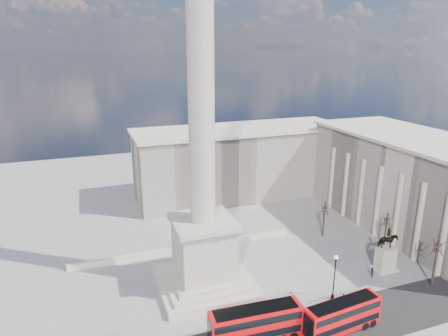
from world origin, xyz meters
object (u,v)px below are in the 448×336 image
red_bus_c (343,316)px  equestrian_statue (386,256)px  red_bus_b (256,324)px  pedestrian_crossing (292,302)px  pedestrian_standing (372,273)px  pedestrian_walking (344,299)px  victorian_lamp (335,273)px  nelsons_column (203,206)px

red_bus_c → equestrian_statue: 18.37m
red_bus_c → red_bus_b: bearing=164.2°
red_bus_b → pedestrian_crossing: red_bus_b is taller
red_bus_c → equestrian_statue: size_ratio=1.42×
red_bus_c → pedestrian_crossing: 7.68m
pedestrian_standing → pedestrian_crossing: pedestrian_standing is taller
red_bus_b → pedestrian_walking: red_bus_b is taller
pedestrian_standing → pedestrian_crossing: 15.69m
red_bus_c → pedestrian_standing: bearing=31.3°
red_bus_b → red_bus_c: 11.33m
red_bus_b → equestrian_statue: bearing=20.0°
victorian_lamp → pedestrian_walking: size_ratio=3.95×
victorian_lamp → pedestrian_standing: 9.92m
nelsons_column → pedestrian_walking: (17.10, -11.50, -12.03)m
nelsons_column → red_bus_b: size_ratio=4.26×
equestrian_statue → pedestrian_walking: (-11.83, -5.47, -1.72)m
red_bus_c → victorian_lamp: victorian_lamp is taller
red_bus_c → equestrian_statue: equestrian_statue is taller
nelsons_column → red_bus_b: bearing=-80.3°
red_bus_c → pedestrian_walking: red_bus_c is taller
pedestrian_standing → pedestrian_walking: bearing=-12.7°
pedestrian_crossing → pedestrian_walking: bearing=-153.4°
red_bus_c → pedestrian_standing: 14.97m
equestrian_statue → pedestrian_standing: 4.03m
victorian_lamp → red_bus_c: bearing=-115.2°
nelsons_column → red_bus_c: bearing=-49.9°
red_bus_c → pedestrian_walking: size_ratio=6.12×
red_bus_b → pedestrian_crossing: size_ratio=7.67×
pedestrian_walking → nelsons_column: bearing=116.1°
pedestrian_crossing → pedestrian_standing: bearing=-128.8°
nelsons_column → red_bus_c: size_ratio=4.60×
pedestrian_walking → pedestrian_standing: (8.37, 4.37, -0.03)m
red_bus_c → pedestrian_walking: bearing=46.5°
red_bus_c → nelsons_column: bearing=124.6°
victorian_lamp → pedestrian_standing: victorian_lamp is taller
victorian_lamp → pedestrian_walking: (0.61, -1.70, -3.23)m
victorian_lamp → equestrian_statue: equestrian_statue is taller
nelsons_column → red_bus_b: nelsons_column is taller
red_bus_b → victorian_lamp: 14.80m
nelsons_column → equestrian_statue: (28.93, -6.03, -10.31)m
pedestrian_walking → victorian_lamp: bearing=79.8°
pedestrian_walking → pedestrian_standing: size_ratio=1.03×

